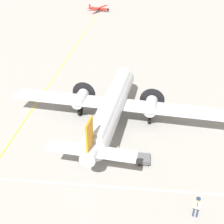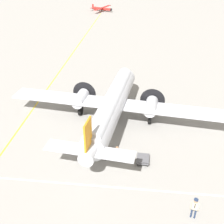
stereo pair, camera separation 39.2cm
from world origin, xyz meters
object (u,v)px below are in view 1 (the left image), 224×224
Objects in this scene: airliner_main at (113,103)px; baggage_cart at (144,159)px; passenger_boarding at (118,152)px; light_aircraft_distant at (99,9)px; crew_foreground at (197,205)px; ramp_agent at (106,150)px; suitcase_near_door at (129,159)px.

baggage_cart is at bearing -144.52° from airliner_main.
passenger_boarding is at bearing -163.62° from airliner_main.
light_aircraft_distant reaches higher than passenger_boarding.
airliner_main is 2.61× the size of light_aircraft_distant.
light_aircraft_distant reaches higher than baggage_cart.
light_aircraft_distant is at bearing -63.82° from crew_foreground.
crew_foreground is 0.20× the size of light_aircraft_distant.
ramp_agent reaches higher than passenger_boarding.
baggage_cart is at bearing 1.36° from passenger_boarding.
baggage_cart is (6.33, 3.46, -2.17)m from airliner_main.
ramp_agent reaches higher than baggage_cart.
crew_foreground is 3.26× the size of suitcase_near_door.
airliner_main is at bearing -59.82° from light_aircraft_distant.
light_aircraft_distant is (-62.46, -10.01, -1.66)m from airliner_main.
ramp_agent is at bearing 93.57° from baggage_cart.
ramp_agent reaches higher than light_aircraft_distant.
suitcase_near_door is (6.41, 2.06, -2.18)m from airliner_main.
crew_foreground is 6.96m from baggage_cart.
airliner_main is at bearing 31.27° from baggage_cart.
light_aircraft_distant is (-68.79, -13.47, 0.52)m from baggage_cart.
airliner_main is 12.90× the size of ramp_agent.
suitcase_near_door is 0.34× the size of baggage_cart.
suitcase_near_door is at bearing 95.84° from baggage_cart.
suitcase_near_door is at bearing -58.99° from light_aircraft_distant.
passenger_boarding is at bearing 95.71° from baggage_cart.
baggage_cart is 0.18× the size of light_aircraft_distant.
airliner_main is 63.28m from light_aircraft_distant.
ramp_agent is 69.57m from light_aircraft_distant.
ramp_agent is 0.20× the size of light_aircraft_distant.
airliner_main reaches higher than baggage_cart.
passenger_boarding is at bearing -118.92° from ramp_agent.
ramp_agent is 3.23× the size of suitcase_near_door.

